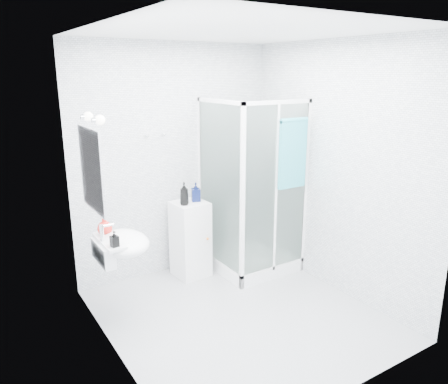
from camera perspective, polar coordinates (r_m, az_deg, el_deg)
room at (r=3.90m, az=2.15°, el=0.86°), size 2.40×2.60×2.60m
shower_enclosure at (r=5.13m, az=3.35°, el=-5.54°), size 0.90×0.95×2.00m
wall_basin at (r=4.02m, az=-13.42°, el=-6.67°), size 0.46×0.56×0.35m
mirror at (r=3.76m, az=-16.94°, el=2.78°), size 0.02×0.60×0.70m
vanity_lights at (r=3.71m, az=-16.71°, el=9.22°), size 0.10×0.40×0.08m
wall_hooks at (r=4.80m, az=-8.94°, el=7.35°), size 0.23×0.06×0.03m
storage_cabinet at (r=5.01m, az=-4.40°, el=-6.17°), size 0.38×0.40×0.88m
hand_towel at (r=4.71m, az=8.97°, el=5.21°), size 0.35×0.05×0.75m
shampoo_bottle_a at (r=4.75m, az=-5.23°, el=-0.22°), size 0.13×0.13×0.25m
shampoo_bottle_b at (r=4.89m, az=-3.71°, el=0.01°), size 0.13×0.13×0.21m
soap_dispenser_orange at (r=4.07m, az=-15.33°, el=-4.24°), size 0.14×0.14×0.17m
soap_dispenser_black at (r=3.78m, az=-14.13°, el=-5.96°), size 0.07×0.07×0.14m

